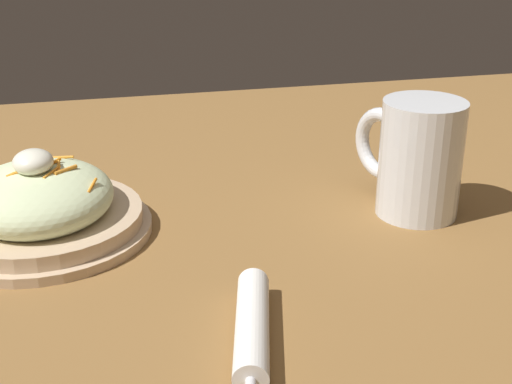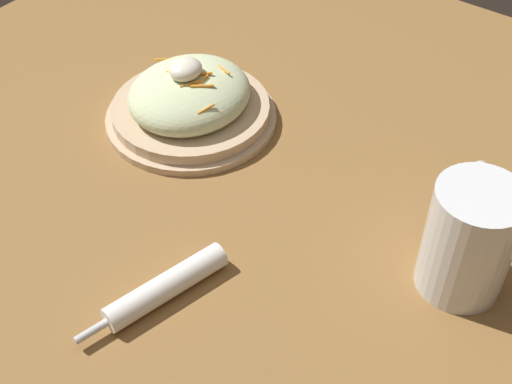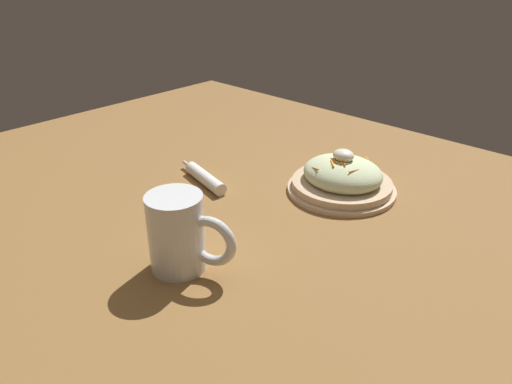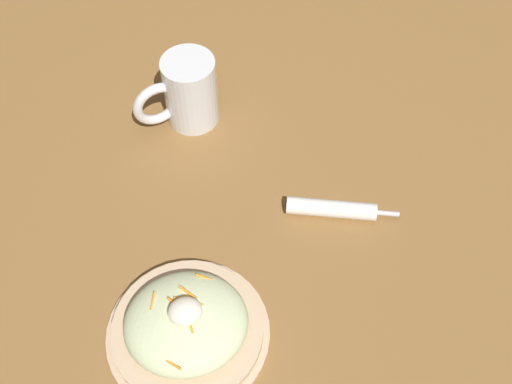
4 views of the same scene
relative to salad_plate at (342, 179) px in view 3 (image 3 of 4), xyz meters
The scene contains 4 objects.
ground_plane 0.33m from the salad_plate, 126.60° to the right, with size 1.43×1.43×0.00m, color olive.
salad_plate is the anchor object (origin of this frame).
beer_mug 0.41m from the salad_plate, 95.13° to the right, with size 0.15×0.09×0.13m.
napkin_roll 0.30m from the salad_plate, 144.45° to the right, with size 0.18×0.06×0.03m.
Camera 3 is at (0.70, -0.54, 0.47)m, focal length 34.15 mm.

